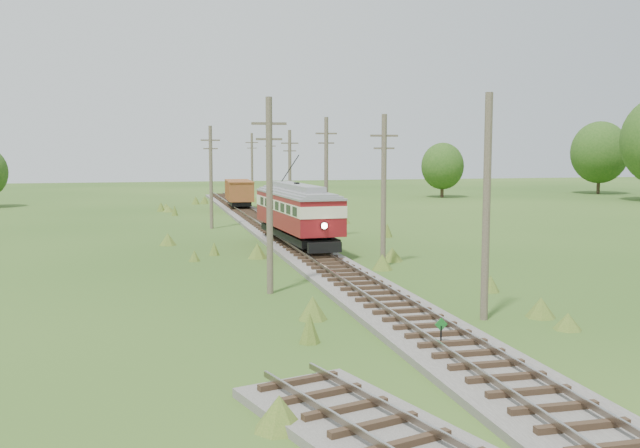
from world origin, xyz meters
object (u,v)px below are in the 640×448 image
object	(u,v)px
gondola	(239,192)
gravel_pile	(301,213)
streetcar	(297,209)
switch_marker	(441,331)

from	to	relation	value
gondola	gravel_pile	bearing A→B (deg)	-62.60
streetcar	gondola	size ratio (longest dim) A/B	1.54
streetcar	switch_marker	bearing A→B (deg)	-93.84
streetcar	gravel_pile	size ratio (longest dim) A/B	4.06
switch_marker	gondola	xyz separation A→B (m)	(0.20, 56.24, 1.38)
streetcar	gravel_pile	world-z (taller)	streetcar
gondola	gravel_pile	xyz separation A→B (m)	(4.77, -10.30, -1.52)
gravel_pile	streetcar	bearing A→B (deg)	-102.69
switch_marker	gravel_pile	distance (m)	46.21
gravel_pile	switch_marker	bearing A→B (deg)	-96.17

